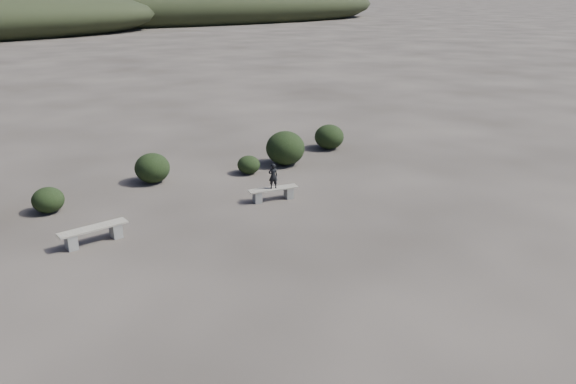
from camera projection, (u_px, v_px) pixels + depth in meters
ground at (345, 284)px, 13.17m from camera, size 1200.00×1200.00×0.00m
bench_left at (94, 233)px, 15.21m from camera, size 1.88×0.54×0.46m
bench_right at (273, 193)px, 18.32m from camera, size 1.69×0.65×0.41m
seated_person at (273, 176)px, 18.12m from camera, size 0.35×0.28×0.84m
shrub_a at (48, 200)px, 17.29m from camera, size 0.97×0.97×0.79m
shrub_b at (152, 168)px, 19.94m from camera, size 1.24×1.24×1.06m
shrub_c at (249, 165)px, 20.97m from camera, size 0.85×0.85×0.68m
shrub_d at (285, 148)px, 21.94m from camera, size 1.52×1.52×1.33m
shrub_e at (329, 137)px, 24.20m from camera, size 1.27×1.27×1.05m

